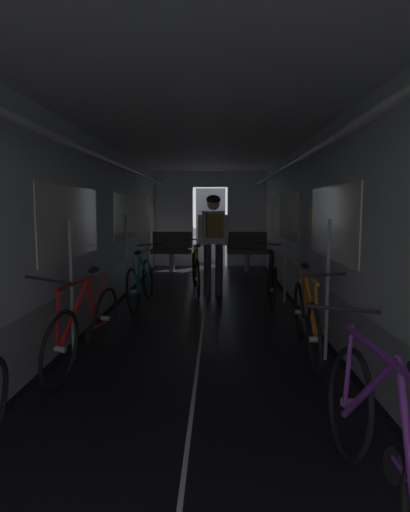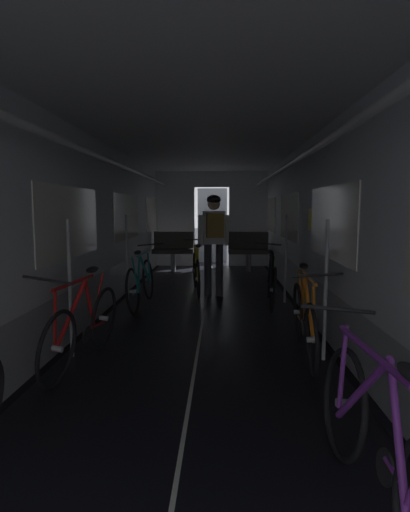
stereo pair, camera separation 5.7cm
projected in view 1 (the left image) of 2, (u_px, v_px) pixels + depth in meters
The scene contains 11 objects.
ground_plane at pixel (181, 500), 2.20m from camera, with size 60.00×60.00×0.00m, color black.
train_car_shell at pixel (203, 194), 5.58m from camera, with size 3.14×12.34×2.57m.
bench_seat_far_left at pixel (172, 248), 10.18m from camera, with size 0.98×0.51×0.95m.
bench_seat_far_right at pixel (247, 248), 10.13m from camera, with size 0.98×0.51×0.95m.
bicycle_purple at pixel (387, 442), 2.05m from camera, with size 0.44×1.69×0.95m.
bicycle_red at pixel (85, 327), 4.05m from camera, with size 0.49×1.69×0.95m.
bicycle_orange at pixel (306, 319), 4.32m from camera, with size 0.44×1.69×0.94m.
bicycle_black at pixel (271, 281), 6.61m from camera, with size 0.44×1.69×0.95m.
bicycle_teal at pixel (141, 282), 6.49m from camera, with size 0.44×1.69×0.95m.
person_cyclist_aisle at pixel (213, 234), 7.19m from camera, with size 0.55×0.42×1.73m.
bicycle_yellow_in_aisle at pixel (196, 272), 7.54m from camera, with size 0.44×1.68×0.94m.
Camera 1 is at (0.18, -2.04, 1.50)m, focal length 29.78 mm.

